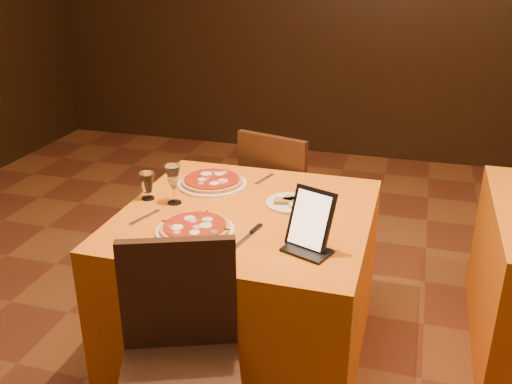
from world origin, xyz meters
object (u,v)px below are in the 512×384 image
(chair_main_far, at_px, (287,201))
(wine_glass, at_px, (174,184))
(chair_main_near, at_px, (180,381))
(water_glass, at_px, (147,186))
(pizza_near, at_px, (195,229))
(tablet, at_px, (311,219))
(main_table, at_px, (247,283))
(pizza_far, at_px, (212,182))

(chair_main_far, xyz_separation_m, wine_glass, (-0.35, -0.82, 0.39))
(chair_main_near, bearing_deg, wine_glass, 92.44)
(wine_glass, distance_m, water_glass, 0.14)
(chair_main_near, height_order, water_glass, chair_main_near)
(pizza_near, height_order, tablet, tablet)
(chair_main_near, relative_size, wine_glass, 4.79)
(pizza_near, height_order, water_glass, water_glass)
(tablet, bearing_deg, main_table, 165.52)
(main_table, xyz_separation_m, chair_main_near, (0.00, -0.79, 0.08))
(pizza_far, bearing_deg, chair_main_near, -76.07)
(wine_glass, bearing_deg, pizza_far, 70.90)
(chair_main_far, bearing_deg, wine_glass, 82.34)
(pizza_near, bearing_deg, pizza_far, 102.58)
(main_table, relative_size, chair_main_far, 1.21)
(wine_glass, xyz_separation_m, tablet, (0.68, -0.24, 0.03))
(pizza_far, height_order, tablet, tablet)
(chair_main_near, distance_m, pizza_far, 1.12)
(main_table, xyz_separation_m, wine_glass, (-0.35, -0.00, 0.47))
(chair_main_near, relative_size, tablet, 3.73)
(pizza_far, xyz_separation_m, water_glass, (-0.23, -0.25, 0.05))
(chair_main_near, xyz_separation_m, pizza_far, (-0.26, 1.04, 0.31))
(main_table, xyz_separation_m, water_glass, (-0.49, 0.01, 0.44))
(main_table, distance_m, wine_glass, 0.58)
(main_table, relative_size, water_glass, 8.46)
(pizza_far, distance_m, wine_glass, 0.28)
(chair_main_far, distance_m, tablet, 1.18)
(main_table, distance_m, chair_main_near, 0.79)
(pizza_far, xyz_separation_m, tablet, (0.59, -0.49, 0.10))
(chair_main_far, bearing_deg, water_glass, 74.20)
(chair_main_far, bearing_deg, pizza_near, 97.60)
(main_table, height_order, wine_glass, wine_glass)
(wine_glass, relative_size, tablet, 0.78)
(pizza_near, xyz_separation_m, wine_glass, (-0.20, 0.25, 0.08))
(pizza_near, bearing_deg, water_glass, 142.72)
(pizza_far, xyz_separation_m, wine_glass, (-0.09, -0.26, 0.08))
(chair_main_far, xyz_separation_m, water_glass, (-0.49, -0.81, 0.36))
(chair_main_near, distance_m, tablet, 0.77)
(water_glass, bearing_deg, pizza_near, -37.28)
(main_table, bearing_deg, tablet, -35.64)
(pizza_near, bearing_deg, chair_main_near, -74.81)
(main_table, height_order, water_glass, water_glass)
(water_glass, bearing_deg, main_table, -0.78)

